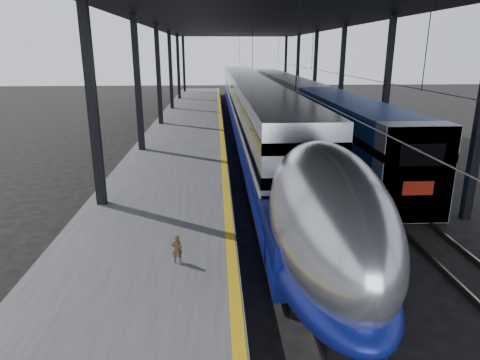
{
  "coord_description": "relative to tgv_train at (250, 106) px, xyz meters",
  "views": [
    {
      "loc": [
        -1.11,
        -11.7,
        6.97
      ],
      "look_at": [
        -0.18,
        4.66,
        2.0
      ],
      "focal_mm": 32.0,
      "sensor_mm": 36.0,
      "label": 1
    }
  ],
  "objects": [
    {
      "name": "rails",
      "position": [
        2.5,
        -6.98,
        -2.09
      ],
      "size": [
        6.52,
        80.0,
        0.16
      ],
      "color": "slate",
      "rests_on": "ground"
    },
    {
      "name": "ground",
      "position": [
        -2.0,
        -26.98,
        -2.17
      ],
      "size": [
        160.0,
        160.0,
        0.0
      ],
      "primitive_type": "plane",
      "color": "black",
      "rests_on": "ground"
    },
    {
      "name": "platform",
      "position": [
        -5.5,
        -6.98,
        -1.67
      ],
      "size": [
        6.0,
        80.0,
        1.0
      ],
      "primitive_type": "cube",
      "color": "#4C4C4F",
      "rests_on": "ground"
    },
    {
      "name": "child",
      "position": [
        -4.31,
        -27.24,
        -0.75
      ],
      "size": [
        0.35,
        0.27,
        0.84
      ],
      "primitive_type": "imported",
      "rotation": [
        0.0,
        0.0,
        3.37
      ],
      "color": "#51321B",
      "rests_on": "platform"
    },
    {
      "name": "yellow_strip",
      "position": [
        -2.7,
        -6.98,
        -1.16
      ],
      "size": [
        0.3,
        80.0,
        0.01
      ],
      "primitive_type": "cube",
      "color": "gold",
      "rests_on": "platform"
    },
    {
      "name": "canopy",
      "position": [
        -0.1,
        -6.98,
        6.95
      ],
      "size": [
        18.0,
        75.0,
        9.47
      ],
      "color": "black",
      "rests_on": "ground"
    },
    {
      "name": "second_train",
      "position": [
        5.0,
        4.63,
        -0.05
      ],
      "size": [
        3.03,
        56.05,
        4.17
      ],
      "color": "navy",
      "rests_on": "ground"
    },
    {
      "name": "tgv_train",
      "position": [
        0.0,
        0.0,
        0.0
      ],
      "size": [
        3.23,
        65.2,
        4.64
      ],
      "color": "#B7B9BE",
      "rests_on": "ground"
    }
  ]
}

